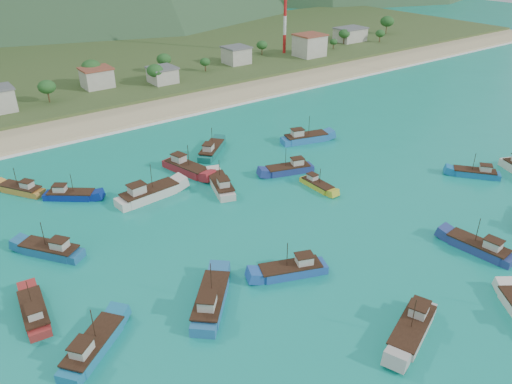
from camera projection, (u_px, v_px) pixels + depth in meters
ground at (347, 240)px, 82.44m from camera, size 600.00×600.00×0.00m
beach at (142, 113)px, 138.60m from camera, size 400.00×18.00×1.20m
land at (70, 69)px, 181.96m from camera, size 400.00×110.00×2.40m
surf_line at (157, 123)px, 131.84m from camera, size 400.00×2.50×0.08m
village at (148, 70)px, 160.92m from camera, size 219.54×30.73×7.73m
vegetation at (58, 84)px, 145.48m from camera, size 274.03×26.19×8.86m
boat_4 at (21, 190)px, 96.88m from camera, size 7.47×9.43×5.57m
boat_5 at (93, 347)px, 60.46m from camera, size 10.36×9.03×6.31m
boat_6 at (412, 329)px, 63.10m from camera, size 11.59×7.05×6.59m
boat_7 at (221, 186)px, 98.10m from camera, size 6.37×11.24×6.37m
boat_8 at (149, 194)px, 94.57m from camera, size 12.75×4.84×7.36m
boat_9 at (292, 270)px, 74.03m from camera, size 10.73×6.57×6.10m
boat_10 at (51, 251)px, 78.51m from camera, size 8.66×10.29×6.19m
boat_11 at (305, 138)px, 119.74m from camera, size 11.98×6.36×6.79m
boat_13 at (186, 168)px, 104.91m from camera, size 6.06×11.95×6.78m
boat_14 at (34, 313)px, 66.00m from camera, size 3.88×9.96×5.74m
boat_18 at (289, 170)px, 104.71m from camera, size 10.64×5.93×6.03m
boat_19 at (211, 302)px, 67.61m from camera, size 10.53×11.06×6.97m
boat_20 at (211, 151)px, 113.36m from camera, size 10.26×9.50×6.39m
boat_25 at (475, 174)px, 103.25m from camera, size 7.98×9.01×5.51m
boat_26 at (317, 185)px, 98.86m from camera, size 2.38×8.03×4.75m
boat_27 at (479, 248)px, 79.15m from camera, size 4.29×10.82×6.22m
boat_28 at (70, 195)px, 94.81m from camera, size 9.24×8.10×5.63m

